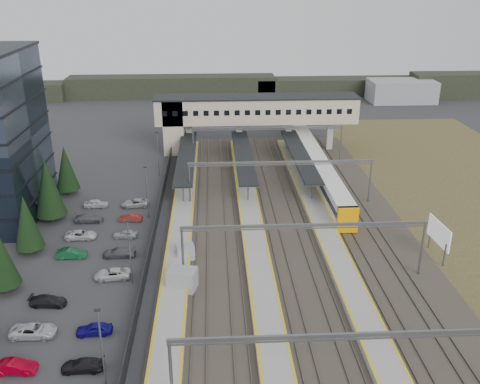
{
  "coord_description": "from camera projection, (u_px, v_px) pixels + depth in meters",
  "views": [
    {
      "loc": [
        1.74,
        -62.32,
        33.44
      ],
      "look_at": [
        5.52,
        9.71,
        4.0
      ],
      "focal_mm": 40.0,
      "sensor_mm": 36.0,
      "label": 1
    }
  ],
  "objects": [
    {
      "name": "rail_corridor",
      "position": [
        269.0,
        228.0,
        75.14
      ],
      "size": [
        34.0,
        90.0,
        0.92
      ],
      "color": "#38322B",
      "rests_on": "ground"
    },
    {
      "name": "relay_cabin_near",
      "position": [
        182.0,
        280.0,
        60.53
      ],
      "size": [
        3.62,
        3.0,
        2.64
      ],
      "color": "gray",
      "rests_on": "ground"
    },
    {
      "name": "billboard",
      "position": [
        439.0,
        234.0,
        66.95
      ],
      "size": [
        0.54,
        5.75,
        4.85
      ],
      "color": "slate",
      "rests_on": "ground"
    },
    {
      "name": "relay_cabin_far",
      "position": [
        185.0,
        252.0,
        67.19
      ],
      "size": [
        2.5,
        2.21,
        2.02
      ],
      "color": "gray",
      "rests_on": "ground"
    },
    {
      "name": "canopies",
      "position": [
        243.0,
        155.0,
        93.99
      ],
      "size": [
        23.1,
        30.0,
        3.28
      ],
      "color": "black",
      "rests_on": "ground"
    },
    {
      "name": "lampposts",
      "position": [
        140.0,
        216.0,
        69.3
      ],
      "size": [
        0.5,
        53.25,
        8.07
      ],
      "color": "slate",
      "rests_on": "ground"
    },
    {
      "name": "fence",
      "position": [
        155.0,
        227.0,
        74.1
      ],
      "size": [
        0.08,
        90.0,
        2.0
      ],
      "color": "#26282B",
      "rests_on": "ground"
    },
    {
      "name": "car_park",
      "position": [
        86.0,
        277.0,
        62.57
      ],
      "size": [
        10.63,
        44.72,
        1.29
      ],
      "color": "#BAB9BD",
      "rests_on": "ground"
    },
    {
      "name": "train",
      "position": [
        310.0,
        153.0,
        101.18
      ],
      "size": [
        2.92,
        61.02,
        3.68
      ],
      "color": "white",
      "rests_on": "ground"
    },
    {
      "name": "conifer_row",
      "position": [
        16.0,
        233.0,
        63.7
      ],
      "size": [
        4.42,
        49.82,
        9.5
      ],
      "color": "black",
      "rests_on": "ground"
    },
    {
      "name": "treeline_far",
      "position": [
        288.0,
        87.0,
        155.53
      ],
      "size": [
        170.0,
        19.0,
        7.0
      ],
      "color": "black",
      "rests_on": "ground"
    },
    {
      "name": "ground",
      "position": [
        202.0,
        249.0,
        70.17
      ],
      "size": [
        220.0,
        220.0,
        0.0
      ],
      "primitive_type": "plane",
      "color": "#2B2B2D",
      "rests_on": "ground"
    },
    {
      "name": "gantries",
      "position": [
        291.0,
        196.0,
        71.26
      ],
      "size": [
        28.4,
        62.28,
        7.17
      ],
      "color": "slate",
      "rests_on": "ground"
    },
    {
      "name": "footbridge",
      "position": [
        242.0,
        112.0,
        106.38
      ],
      "size": [
        40.4,
        6.4,
        11.2
      ],
      "color": "beige",
      "rests_on": "ground"
    }
  ]
}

